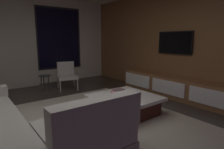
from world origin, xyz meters
TOP-DOWN VIEW (x-y plane):
  - floor at (0.00, 0.00)m, footprint 9.20×9.20m
  - back_wall_with_window at (-0.06, 3.62)m, footprint 6.60×0.30m
  - media_wall at (3.06, 0.00)m, footprint 0.12×7.80m
  - area_rug at (0.35, -0.10)m, footprint 3.20×3.80m
  - sectional_couch at (-0.93, -0.10)m, footprint 1.98×2.50m
  - coffee_table at (1.09, 0.01)m, footprint 1.16×1.16m
  - book_stack_on_coffee_table at (1.03, 0.11)m, footprint 0.27×0.18m
  - accent_chair_near_window at (1.02, 2.49)m, footprint 0.67×0.68m
  - side_stool at (0.40, 2.56)m, footprint 0.32×0.32m
  - media_console at (2.77, 0.05)m, footprint 0.46×3.10m
  - mounted_tv at (2.95, 0.25)m, footprint 0.05×0.97m

SIDE VIEW (x-z plane):
  - floor at x=0.00m, z-range 0.00..0.00m
  - area_rug at x=0.35m, z-range 0.00..0.01m
  - coffee_table at x=1.09m, z-range 0.01..0.37m
  - media_console at x=2.77m, z-range -0.01..0.51m
  - sectional_couch at x=-0.93m, z-range -0.12..0.70m
  - side_stool at x=0.40m, z-range 0.14..0.60m
  - book_stack_on_coffee_table at x=1.03m, z-range 0.36..0.49m
  - accent_chair_near_window at x=1.02m, z-range 0.04..0.82m
  - back_wall_with_window at x=-0.06m, z-range -0.01..2.69m
  - media_wall at x=3.06m, z-range 0.00..2.70m
  - mounted_tv at x=2.95m, z-range 1.07..1.63m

